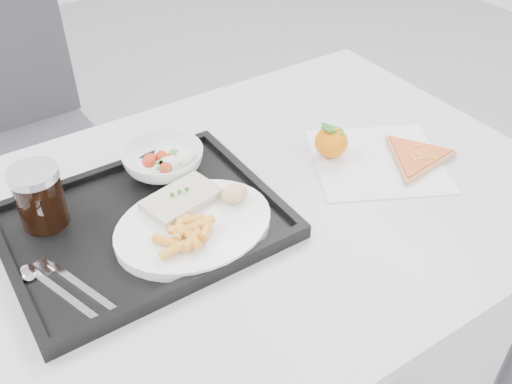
{
  "coord_description": "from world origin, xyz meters",
  "views": [
    {
      "loc": [
        -0.4,
        -0.37,
        1.41
      ],
      "look_at": [
        0.04,
        0.3,
        0.77
      ],
      "focal_mm": 40.0,
      "sensor_mm": 36.0,
      "label": 1
    }
  ],
  "objects_px": {
    "tray": "(143,225)",
    "cola_glass": "(39,196)",
    "dinner_plate": "(194,226)",
    "salad_bowl": "(163,160)",
    "pizza_slice": "(416,157)",
    "chair": "(19,123)",
    "table": "(237,235)",
    "tangerine": "(331,142)"
  },
  "relations": [
    {
      "from": "pizza_slice",
      "to": "table",
      "type": "bearing_deg",
      "value": 168.84
    },
    {
      "from": "chair",
      "to": "salad_bowl",
      "type": "bearing_deg",
      "value": -79.77
    },
    {
      "from": "chair",
      "to": "tangerine",
      "type": "relative_size",
      "value": 10.97
    },
    {
      "from": "salad_bowl",
      "to": "table",
      "type": "bearing_deg",
      "value": -67.08
    },
    {
      "from": "table",
      "to": "tray",
      "type": "height_order",
      "value": "tray"
    },
    {
      "from": "pizza_slice",
      "to": "salad_bowl",
      "type": "bearing_deg",
      "value": 152.56
    },
    {
      "from": "salad_bowl",
      "to": "tangerine",
      "type": "xyz_separation_m",
      "value": [
        0.31,
        -0.12,
        -0.0
      ]
    },
    {
      "from": "table",
      "to": "chair",
      "type": "height_order",
      "value": "chair"
    },
    {
      "from": "table",
      "to": "cola_glass",
      "type": "xyz_separation_m",
      "value": [
        -0.3,
        0.13,
        0.14
      ]
    },
    {
      "from": "dinner_plate",
      "to": "cola_glass",
      "type": "height_order",
      "value": "cola_glass"
    },
    {
      "from": "table",
      "to": "tangerine",
      "type": "xyz_separation_m",
      "value": [
        0.24,
        0.03,
        0.1
      ]
    },
    {
      "from": "cola_glass",
      "to": "tangerine",
      "type": "xyz_separation_m",
      "value": [
        0.54,
        -0.1,
        -0.04
      ]
    },
    {
      "from": "pizza_slice",
      "to": "cola_glass",
      "type": "bearing_deg",
      "value": 162.94
    },
    {
      "from": "chair",
      "to": "pizza_slice",
      "type": "relative_size",
      "value": 3.51
    },
    {
      "from": "chair",
      "to": "tangerine",
      "type": "xyz_separation_m",
      "value": [
        0.44,
        -0.85,
        0.25
      ]
    },
    {
      "from": "table",
      "to": "chair",
      "type": "relative_size",
      "value": 1.29
    },
    {
      "from": "dinner_plate",
      "to": "cola_glass",
      "type": "relative_size",
      "value": 2.5
    },
    {
      "from": "dinner_plate",
      "to": "salad_bowl",
      "type": "relative_size",
      "value": 1.78
    },
    {
      "from": "tray",
      "to": "dinner_plate",
      "type": "xyz_separation_m",
      "value": [
        0.06,
        -0.07,
        0.02
      ]
    },
    {
      "from": "dinner_plate",
      "to": "tangerine",
      "type": "distance_m",
      "value": 0.34
    },
    {
      "from": "pizza_slice",
      "to": "chair",
      "type": "bearing_deg",
      "value": 120.78
    },
    {
      "from": "table",
      "to": "pizza_slice",
      "type": "xyz_separation_m",
      "value": [
        0.37,
        -0.07,
        0.08
      ]
    },
    {
      "from": "table",
      "to": "salad_bowl",
      "type": "height_order",
      "value": "salad_bowl"
    },
    {
      "from": "table",
      "to": "dinner_plate",
      "type": "xyz_separation_m",
      "value": [
        -0.1,
        -0.03,
        0.09
      ]
    },
    {
      "from": "dinner_plate",
      "to": "cola_glass",
      "type": "distance_m",
      "value": 0.26
    },
    {
      "from": "tray",
      "to": "salad_bowl",
      "type": "bearing_deg",
      "value": 49.57
    },
    {
      "from": "chair",
      "to": "pizza_slice",
      "type": "bearing_deg",
      "value": -59.22
    },
    {
      "from": "dinner_plate",
      "to": "tray",
      "type": "bearing_deg",
      "value": 133.42
    },
    {
      "from": "tray",
      "to": "salad_bowl",
      "type": "relative_size",
      "value": 2.96
    },
    {
      "from": "salad_bowl",
      "to": "pizza_slice",
      "type": "distance_m",
      "value": 0.49
    },
    {
      "from": "cola_glass",
      "to": "table",
      "type": "bearing_deg",
      "value": -23.98
    },
    {
      "from": "cola_glass",
      "to": "pizza_slice",
      "type": "height_order",
      "value": "cola_glass"
    },
    {
      "from": "tray",
      "to": "cola_glass",
      "type": "xyz_separation_m",
      "value": [
        -0.14,
        0.09,
        0.06
      ]
    },
    {
      "from": "tray",
      "to": "cola_glass",
      "type": "height_order",
      "value": "cola_glass"
    },
    {
      "from": "table",
      "to": "salad_bowl",
      "type": "distance_m",
      "value": 0.2
    },
    {
      "from": "tray",
      "to": "salad_bowl",
      "type": "xyz_separation_m",
      "value": [
        0.1,
        0.11,
        0.03
      ]
    },
    {
      "from": "chair",
      "to": "salad_bowl",
      "type": "xyz_separation_m",
      "value": [
        0.13,
        -0.73,
        0.25
      ]
    },
    {
      "from": "chair",
      "to": "salad_bowl",
      "type": "height_order",
      "value": "chair"
    },
    {
      "from": "tray",
      "to": "salad_bowl",
      "type": "distance_m",
      "value": 0.15
    },
    {
      "from": "tray",
      "to": "tangerine",
      "type": "relative_size",
      "value": 5.31
    },
    {
      "from": "chair",
      "to": "dinner_plate",
      "type": "bearing_deg",
      "value": -83.81
    },
    {
      "from": "table",
      "to": "pizza_slice",
      "type": "height_order",
      "value": "pizza_slice"
    }
  ]
}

